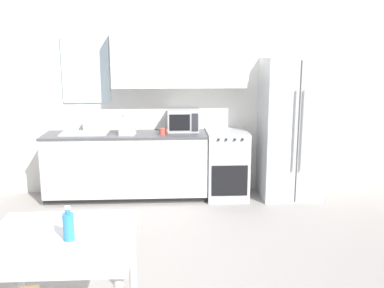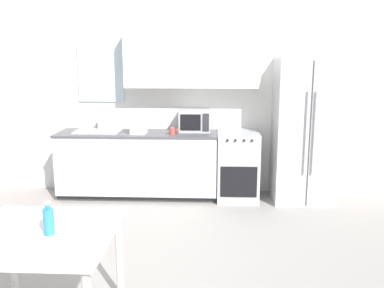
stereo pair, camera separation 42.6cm
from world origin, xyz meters
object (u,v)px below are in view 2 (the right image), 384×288
at_px(oven_range, 238,165).
at_px(dining_table, 41,246).
at_px(coffee_mug, 173,131).
at_px(microwave, 195,121).
at_px(refrigerator, 304,131).
at_px(drink_bottle, 49,221).

xyz_separation_m(oven_range, dining_table, (-1.52, -2.96, 0.18)).
bearing_deg(oven_range, coffee_mug, -172.37).
relative_size(microwave, coffee_mug, 3.89).
relative_size(coffee_mug, dining_table, 0.11).
distance_m(refrigerator, drink_bottle, 3.76).
distance_m(microwave, coffee_mug, 0.39).
relative_size(refrigerator, coffee_mug, 17.33).
xyz_separation_m(oven_range, drink_bottle, (-1.44, -2.99, 0.38)).
relative_size(oven_range, dining_table, 0.93).
height_order(microwave, drink_bottle, microwave).
height_order(coffee_mug, drink_bottle, coffee_mug).
bearing_deg(refrigerator, dining_table, -129.05).
relative_size(refrigerator, microwave, 4.46).
distance_m(coffee_mug, drink_bottle, 2.93).
bearing_deg(coffee_mug, refrigerator, 3.24).
distance_m(oven_range, drink_bottle, 3.34).
xyz_separation_m(microwave, dining_table, (-0.93, -3.09, -0.40)).
height_order(microwave, coffee_mug, microwave).
distance_m(oven_range, coffee_mug, 1.00).
height_order(oven_range, coffee_mug, coffee_mug).
height_order(refrigerator, dining_table, refrigerator).
bearing_deg(microwave, refrigerator, -6.05).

